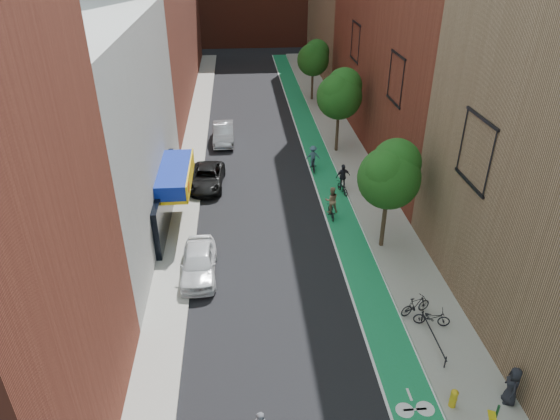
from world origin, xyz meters
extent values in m
plane|color=black|center=(0.00, 0.00, 0.00)|extent=(160.00, 160.00, 0.00)
cube|color=#147431|center=(4.00, 26.00, 0.01)|extent=(2.00, 68.00, 0.01)
cube|color=gray|center=(-6.00, 26.00, 0.07)|extent=(2.00, 68.00, 0.15)
cube|color=gray|center=(6.50, 26.00, 0.07)|extent=(3.00, 68.00, 0.15)
cube|color=silver|center=(-11.00, 14.00, 6.00)|extent=(8.00, 20.00, 12.00)
cube|color=maroon|center=(12.00, 26.00, 11.00)|extent=(8.00, 28.00, 22.00)
cylinder|color=#332619|center=(5.60, 10.00, 1.65)|extent=(0.24, 0.24, 3.30)
sphere|color=#154412|center=(5.60, 10.00, 4.38)|extent=(3.36, 3.36, 3.36)
sphere|color=#154412|center=(6.00, 10.30, 5.10)|extent=(2.64, 2.64, 2.64)
sphere|color=#154412|center=(5.30, 9.70, 4.86)|extent=(2.40, 2.40, 2.40)
cylinder|color=#332619|center=(5.60, 24.00, 1.73)|extent=(0.24, 0.24, 3.47)
sphere|color=#154412|center=(5.60, 24.00, 4.60)|extent=(3.53, 3.53, 3.53)
sphere|color=#154412|center=(6.00, 24.30, 5.36)|extent=(2.77, 2.77, 2.77)
sphere|color=#154412|center=(5.30, 23.70, 5.10)|extent=(2.52, 2.52, 2.52)
cylinder|color=#332619|center=(5.60, 38.00, 1.59)|extent=(0.24, 0.24, 3.19)
sphere|color=#154412|center=(5.60, 38.00, 4.23)|extent=(3.25, 3.25, 3.25)
sphere|color=#154412|center=(6.00, 38.30, 4.93)|extent=(2.55, 2.55, 2.55)
sphere|color=#154412|center=(5.30, 37.70, 4.70)|extent=(2.32, 2.32, 2.32)
cube|color=yellow|center=(5.32, -3.50, 2.55)|extent=(0.02, 0.71, 0.71)
imported|color=white|center=(-4.60, 8.27, 0.76)|extent=(1.84, 4.49, 1.53)
imported|color=black|center=(-4.60, 18.64, 0.68)|extent=(2.56, 5.01, 1.36)
imported|color=#9A9DA2|center=(-3.54, 26.97, 0.80)|extent=(1.73, 4.87, 1.60)
imported|color=black|center=(3.33, 13.54, 0.45)|extent=(0.51, 1.52, 0.90)
imported|color=#937355|center=(3.33, 13.64, 1.21)|extent=(0.88, 0.70, 1.73)
imported|color=black|center=(4.70, 16.80, 0.40)|extent=(0.89, 1.63, 0.81)
imported|color=#212029|center=(4.70, 16.90, 1.22)|extent=(1.09, 0.66, 1.75)
imported|color=black|center=(3.20, 20.65, 0.54)|extent=(0.51, 1.78, 1.07)
imported|color=#3C5B6C|center=(3.20, 20.75, 1.14)|extent=(1.02, 0.59, 1.58)
imported|color=black|center=(5.64, 4.15, 0.63)|extent=(1.66, 0.96, 0.96)
imported|color=black|center=(6.13, 3.34, 0.58)|extent=(1.72, 0.95, 0.86)
imported|color=black|center=(7.60, -1.03, 0.99)|extent=(0.75, 0.94, 1.68)
cylinder|color=gold|center=(5.39, -1.05, 0.46)|extent=(0.27, 0.27, 0.61)
sphere|color=gold|center=(5.39, -1.05, 0.84)|extent=(0.29, 0.29, 0.29)
camera|label=1|loc=(-2.20, -13.23, 15.92)|focal=32.00mm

